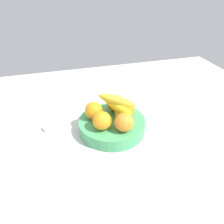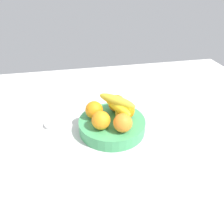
{
  "view_description": "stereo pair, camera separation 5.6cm",
  "coord_description": "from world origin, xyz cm",
  "px_view_note": "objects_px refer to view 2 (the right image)",
  "views": [
    {
      "loc": [
        22.43,
        74.38,
        58.15
      ],
      "look_at": [
        2.12,
        2.23,
        9.2
      ],
      "focal_mm": 35.28,
      "sensor_mm": 36.0,
      "label": 1
    },
    {
      "loc": [
        16.95,
        75.71,
        58.15
      ],
      "look_at": [
        2.12,
        2.23,
        9.2
      ],
      "focal_mm": 35.28,
      "sensor_mm": 36.0,
      "label": 2
    }
  ],
  "objects_px": {
    "fruit_bowl": "(112,125)",
    "orange_center": "(126,110)",
    "orange_front_right": "(123,123)",
    "orange_front_left": "(101,120)",
    "orange_back_left": "(117,103)",
    "banana_bunch": "(119,108)",
    "orange_back_right": "(94,110)",
    "jar_lid": "(52,124)"
  },
  "relations": [
    {
      "from": "orange_front_left",
      "to": "orange_back_left",
      "type": "height_order",
      "value": "same"
    },
    {
      "from": "jar_lid",
      "to": "orange_back_left",
      "type": "bearing_deg",
      "value": 177.87
    },
    {
      "from": "fruit_bowl",
      "to": "orange_front_left",
      "type": "bearing_deg",
      "value": 40.33
    },
    {
      "from": "banana_bunch",
      "to": "jar_lid",
      "type": "relative_size",
      "value": 2.68
    },
    {
      "from": "orange_front_left",
      "to": "orange_front_right",
      "type": "height_order",
      "value": "same"
    },
    {
      "from": "orange_back_right",
      "to": "jar_lid",
      "type": "distance_m",
      "value": 0.2
    },
    {
      "from": "orange_back_left",
      "to": "banana_bunch",
      "type": "distance_m",
      "value": 0.06
    },
    {
      "from": "orange_front_left",
      "to": "orange_front_right",
      "type": "bearing_deg",
      "value": 157.21
    },
    {
      "from": "orange_front_left",
      "to": "banana_bunch",
      "type": "relative_size",
      "value": 0.41
    },
    {
      "from": "orange_front_left",
      "to": "orange_center",
      "type": "xyz_separation_m",
      "value": [
        -0.11,
        -0.05,
        0.0
      ]
    },
    {
      "from": "orange_center",
      "to": "banana_bunch",
      "type": "bearing_deg",
      "value": -4.25
    },
    {
      "from": "fruit_bowl",
      "to": "banana_bunch",
      "type": "height_order",
      "value": "banana_bunch"
    },
    {
      "from": "fruit_bowl",
      "to": "orange_front_right",
      "type": "xyz_separation_m",
      "value": [
        -0.03,
        0.08,
        0.06
      ]
    },
    {
      "from": "orange_front_right",
      "to": "orange_back_right",
      "type": "xyz_separation_m",
      "value": [
        0.1,
        -0.11,
        0.0
      ]
    },
    {
      "from": "orange_back_left",
      "to": "orange_front_left",
      "type": "bearing_deg",
      "value": 52.73
    },
    {
      "from": "orange_back_left",
      "to": "orange_back_right",
      "type": "xyz_separation_m",
      "value": [
        0.1,
        0.03,
        0.0
      ]
    },
    {
      "from": "orange_back_left",
      "to": "orange_back_right",
      "type": "relative_size",
      "value": 1.0
    },
    {
      "from": "orange_front_left",
      "to": "orange_back_left",
      "type": "distance_m",
      "value": 0.14
    },
    {
      "from": "jar_lid",
      "to": "fruit_bowl",
      "type": "bearing_deg",
      "value": 162.31
    },
    {
      "from": "orange_back_left",
      "to": "orange_back_right",
      "type": "distance_m",
      "value": 0.11
    },
    {
      "from": "banana_bunch",
      "to": "jar_lid",
      "type": "xyz_separation_m",
      "value": [
        0.28,
        -0.07,
        -0.1
      ]
    },
    {
      "from": "orange_center",
      "to": "jar_lid",
      "type": "relative_size",
      "value": 1.09
    },
    {
      "from": "orange_front_left",
      "to": "orange_center",
      "type": "relative_size",
      "value": 1.0
    },
    {
      "from": "orange_front_left",
      "to": "jar_lid",
      "type": "height_order",
      "value": "orange_front_left"
    },
    {
      "from": "orange_front_left",
      "to": "banana_bunch",
      "type": "height_order",
      "value": "banana_bunch"
    },
    {
      "from": "fruit_bowl",
      "to": "orange_center",
      "type": "xyz_separation_m",
      "value": [
        -0.06,
        -0.01,
        0.06
      ]
    },
    {
      "from": "fruit_bowl",
      "to": "orange_front_right",
      "type": "distance_m",
      "value": 0.1
    },
    {
      "from": "fruit_bowl",
      "to": "orange_front_left",
      "type": "distance_m",
      "value": 0.09
    },
    {
      "from": "fruit_bowl",
      "to": "orange_center",
      "type": "bearing_deg",
      "value": -174.61
    },
    {
      "from": "jar_lid",
      "to": "orange_front_left",
      "type": "bearing_deg",
      "value": 147.84
    },
    {
      "from": "fruit_bowl",
      "to": "orange_back_right",
      "type": "bearing_deg",
      "value": -26.67
    },
    {
      "from": "orange_front_left",
      "to": "orange_center",
      "type": "height_order",
      "value": "same"
    },
    {
      "from": "orange_back_left",
      "to": "orange_back_right",
      "type": "bearing_deg",
      "value": 18.68
    },
    {
      "from": "orange_front_right",
      "to": "orange_center",
      "type": "height_order",
      "value": "same"
    },
    {
      "from": "orange_center",
      "to": "orange_back_right",
      "type": "xyz_separation_m",
      "value": [
        0.13,
        -0.03,
        0.0
      ]
    },
    {
      "from": "banana_bunch",
      "to": "jar_lid",
      "type": "distance_m",
      "value": 0.31
    },
    {
      "from": "orange_front_right",
      "to": "jar_lid",
      "type": "relative_size",
      "value": 1.09
    },
    {
      "from": "banana_bunch",
      "to": "orange_front_right",
      "type": "bearing_deg",
      "value": 86.37
    },
    {
      "from": "orange_front_left",
      "to": "orange_back_right",
      "type": "height_order",
      "value": "same"
    },
    {
      "from": "orange_center",
      "to": "orange_back_left",
      "type": "distance_m",
      "value": 0.07
    },
    {
      "from": "fruit_bowl",
      "to": "orange_front_right",
      "type": "relative_size",
      "value": 3.76
    },
    {
      "from": "orange_back_left",
      "to": "banana_bunch",
      "type": "height_order",
      "value": "banana_bunch"
    }
  ]
}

